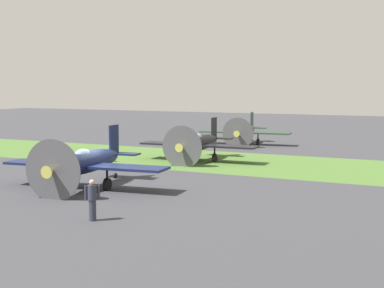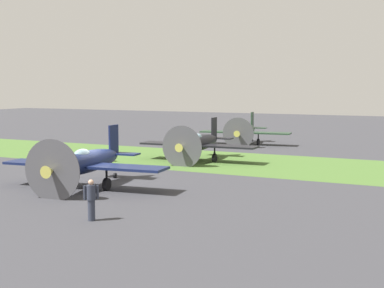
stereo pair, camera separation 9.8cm
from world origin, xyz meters
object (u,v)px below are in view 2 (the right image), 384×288
object	(u,v)px
airplane_trail	(246,131)
ground_crew_chief	(91,199)
supply_crate	(104,157)
airplane_lead	(86,162)
airplane_wingman	(199,143)
runway_marker_cone	(57,158)

from	to	relation	value
airplane_trail	ground_crew_chief	world-z (taller)	airplane_trail
airplane_trail	ground_crew_chief	size ratio (longest dim) A/B	5.05
airplane_trail	supply_crate	bearing A→B (deg)	64.09
airplane_trail	supply_crate	world-z (taller)	airplane_trail
airplane_trail	ground_crew_chief	bearing A→B (deg)	91.23
airplane_lead	ground_crew_chief	size ratio (longest dim) A/B	5.53
airplane_wingman	airplane_trail	xyz separation A→B (m)	(0.96, -12.28, -0.05)
airplane_trail	supply_crate	distance (m)	16.54
airplane_wingman	supply_crate	world-z (taller)	airplane_wingman
ground_crew_chief	supply_crate	size ratio (longest dim) A/B	1.92
airplane_lead	airplane_trail	world-z (taller)	airplane_lead
airplane_lead	airplane_wingman	size ratio (longest dim) A/B	1.06
supply_crate	airplane_wingman	bearing A→B (deg)	-151.15
airplane_wingman	airplane_trail	bearing A→B (deg)	-88.18
airplane_trail	airplane_wingman	bearing A→B (deg)	86.91
airplane_lead	supply_crate	size ratio (longest dim) A/B	10.62
ground_crew_chief	runway_marker_cone	xyz separation A→B (m)	(13.27, -13.59, -0.69)
airplane_lead	ground_crew_chief	distance (m)	7.55
ground_crew_chief	supply_crate	xyz separation A→B (m)	(9.93, -14.89, -0.59)
airplane_lead	supply_crate	bearing A→B (deg)	-66.42
airplane_trail	airplane_lead	bearing A→B (deg)	82.49
ground_crew_chief	airplane_lead	bearing A→B (deg)	90.16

